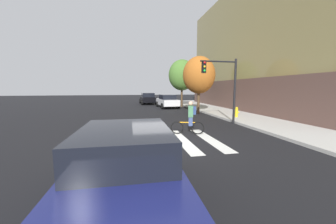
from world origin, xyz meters
TOP-DOWN VIEW (x-y plane):
  - ground_plane at (0.00, 0.00)m, footprint 120.00×120.00m
  - sidewalk at (8.75, 0.00)m, footprint 6.50×50.00m
  - crosswalk_stripes at (-0.31, 0.00)m, footprint 5.60×4.00m
  - sedan_near at (-1.45, -4.33)m, footprint 2.24×4.64m
  - sedan_mid at (3.13, 14.49)m, footprint 2.33×4.62m
  - sedan_far at (1.35, 20.38)m, footprint 2.36×4.82m
  - cyclist at (1.63, 1.08)m, footprint 1.65×0.56m
  - traffic_light_near at (4.55, 3.33)m, footprint 2.47×0.28m
  - fire_hydrant at (6.64, 5.07)m, footprint 0.33×0.22m
  - street_tree_near at (4.94, 8.74)m, footprint 2.93×2.93m
  - street_tree_mid at (5.08, 15.02)m, footprint 3.27×3.27m
  - corner_building at (16.59, 10.58)m, footprint 14.85×22.54m

SIDE VIEW (x-z plane):
  - ground_plane at x=0.00m, z-range 0.00..0.00m
  - crosswalk_stripes at x=-0.31m, z-range 0.00..0.01m
  - sidewalk at x=8.75m, z-range 0.00..0.15m
  - fire_hydrant at x=6.64m, z-range 0.14..0.92m
  - sedan_mid at x=3.13m, z-range 0.02..1.59m
  - sedan_near at x=-1.45m, z-range 0.03..1.62m
  - cyclist at x=1.63m, z-range 0.00..1.69m
  - sedan_far at x=1.35m, z-range 0.03..1.67m
  - traffic_light_near at x=4.55m, z-range 0.76..4.96m
  - street_tree_near at x=4.94m, z-range 0.91..6.13m
  - street_tree_mid at x=5.08m, z-range 1.02..6.84m
  - corner_building at x=16.59m, z-range -0.05..12.67m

